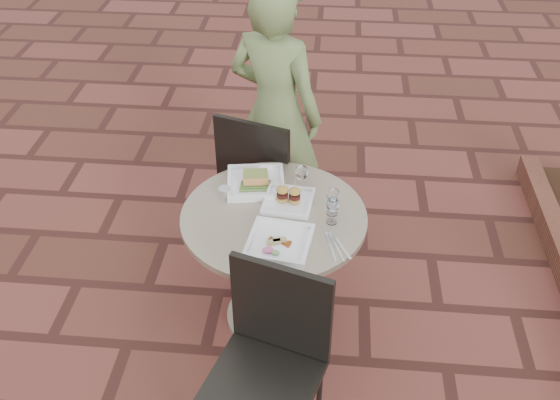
# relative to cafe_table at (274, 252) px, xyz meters

# --- Properties ---
(ground) EXTENTS (60.00, 60.00, 0.00)m
(ground) POSITION_rel_cafe_table_xyz_m (0.08, -0.26, -0.48)
(ground) COLOR brown
(ground) RESTS_ON ground
(cafe_table) EXTENTS (0.90, 0.90, 0.73)m
(cafe_table) POSITION_rel_cafe_table_xyz_m (0.00, 0.00, 0.00)
(cafe_table) COLOR gray
(cafe_table) RESTS_ON ground
(chair_far) EXTENTS (0.55, 0.55, 0.93)m
(chair_far) POSITION_rel_cafe_table_xyz_m (-0.14, 0.61, 0.07)
(chair_far) COLOR black
(chair_far) RESTS_ON ground
(chair_near) EXTENTS (0.55, 0.55, 0.93)m
(chair_near) POSITION_rel_cafe_table_xyz_m (0.05, -0.67, 0.07)
(chair_near) COLOR black
(chair_near) RESTS_ON ground
(diner) EXTENTS (0.69, 0.58, 1.59)m
(diner) POSITION_rel_cafe_table_xyz_m (-0.07, 0.85, 0.31)
(diner) COLOR #607540
(diner) RESTS_ON ground
(plate_salmon) EXTENTS (0.33, 0.33, 0.08)m
(plate_salmon) POSITION_rel_cafe_table_xyz_m (-0.11, 0.23, 0.27)
(plate_salmon) COLOR white
(plate_salmon) RESTS_ON cafe_table
(plate_sliders) EXTENTS (0.26, 0.26, 0.15)m
(plate_sliders) POSITION_rel_cafe_table_xyz_m (0.06, 0.09, 0.27)
(plate_sliders) COLOR white
(plate_sliders) RESTS_ON cafe_table
(plate_tuna) EXTENTS (0.31, 0.31, 0.03)m
(plate_tuna) POSITION_rel_cafe_table_xyz_m (0.05, -0.21, 0.26)
(plate_tuna) COLOR white
(plate_tuna) RESTS_ON cafe_table
(wine_glass_right) EXTENTS (0.06, 0.06, 0.14)m
(wine_glass_right) POSITION_rel_cafe_table_xyz_m (0.28, -0.03, 0.35)
(wine_glass_right) COLOR white
(wine_glass_right) RESTS_ON cafe_table
(wine_glass_mid) EXTENTS (0.07, 0.07, 0.15)m
(wine_glass_mid) POSITION_rel_cafe_table_xyz_m (0.12, 0.20, 0.36)
(wine_glass_mid) COLOR white
(wine_glass_mid) RESTS_ON cafe_table
(wine_glass_far) EXTENTS (0.06, 0.06, 0.15)m
(wine_glass_far) POSITION_rel_cafe_table_xyz_m (0.28, 0.03, 0.35)
(wine_glass_far) COLOR white
(wine_glass_far) RESTS_ON cafe_table
(steel_ramekin) EXTENTS (0.08, 0.08, 0.05)m
(steel_ramekin) POSITION_rel_cafe_table_xyz_m (-0.26, 0.13, 0.27)
(steel_ramekin) COLOR silver
(steel_ramekin) RESTS_ON cafe_table
(cutlery_set) EXTENTS (0.16, 0.23, 0.00)m
(cutlery_set) POSITION_rel_cafe_table_xyz_m (0.30, -0.21, 0.25)
(cutlery_set) COLOR silver
(cutlery_set) RESTS_ON cafe_table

